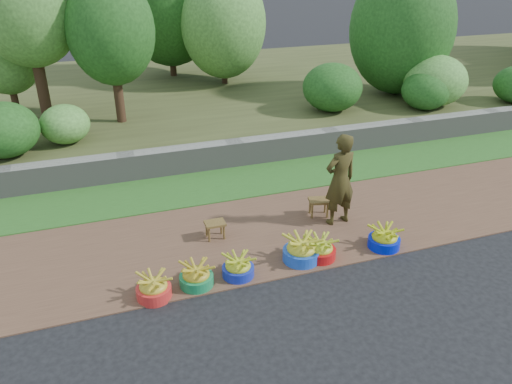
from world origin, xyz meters
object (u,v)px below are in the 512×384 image
object	(u,v)px
basin_d	(301,250)
basin_f	(384,239)
stool_left	(215,225)
basin_b	(196,276)
stool_right	(319,203)
basin_a	(154,288)
vendor_woman	(340,180)
basin_e	(320,249)
basin_c	(238,267)

from	to	relation	value
basin_d	basin_f	bearing A→B (deg)	-3.73
basin_f	stool_left	bearing A→B (deg)	155.10
basin_b	stool_right	world-z (taller)	basin_b
basin_a	basin_b	size ratio (longest dim) A/B	1.00
basin_f	vendor_woman	bearing A→B (deg)	109.09
basin_b	basin_e	distance (m)	1.89
basin_e	stool_right	bearing A→B (deg)	65.33
basin_e	basin_f	distance (m)	1.06
stool_left	basin_f	bearing A→B (deg)	-24.90
basin_e	basin_c	bearing A→B (deg)	-178.37
basin_b	basin_d	xyz separation A→B (m)	(1.60, 0.09, 0.03)
basin_a	stool_left	distance (m)	1.65
stool_left	stool_right	world-z (taller)	stool_right
basin_f	vendor_woman	size ratio (longest dim) A/B	0.31
basin_a	basin_d	bearing A→B (deg)	4.05
stool_left	stool_right	bearing A→B (deg)	4.10
stool_right	vendor_woman	bearing A→B (deg)	-57.86
basin_c	vendor_woman	size ratio (longest dim) A/B	0.29
basin_d	vendor_woman	bearing A→B (deg)	39.42
basin_d	vendor_woman	xyz separation A→B (m)	(1.03, 0.84, 0.62)
basin_d	vendor_woman	size ratio (longest dim) A/B	0.35
basin_d	basin_e	world-z (taller)	basin_d
basin_e	vendor_woman	size ratio (longest dim) A/B	0.30
basin_b	basin_c	bearing A→B (deg)	1.76
basin_d	basin_f	size ratio (longest dim) A/B	1.12
basin_f	stool_right	xyz separation A→B (m)	(-0.52, 1.24, 0.10)
basin_a	vendor_woman	bearing A→B (deg)	17.26
basin_f	stool_right	size ratio (longest dim) A/B	1.22
basin_e	basin_f	bearing A→B (deg)	-3.01
basin_a	basin_b	bearing A→B (deg)	6.53
basin_b	stool_left	world-z (taller)	basin_b
basin_f	basin_e	bearing A→B (deg)	176.99
basin_a	basin_e	size ratio (longest dim) A/B	0.98
basin_b	basin_f	distance (m)	2.95
stool_left	vendor_woman	world-z (taller)	vendor_woman
basin_d	basin_f	world-z (taller)	basin_d
basin_b	stool_right	xyz separation A→B (m)	(2.43, 1.24, 0.11)
basin_e	stool_right	world-z (taller)	basin_e
basin_e	stool_left	xyz separation A→B (m)	(-1.33, 1.05, 0.08)
vendor_woman	basin_a	bearing A→B (deg)	8.93
basin_c	vendor_woman	distance (m)	2.31
basin_d	vendor_woman	distance (m)	1.47
basin_a	stool_right	distance (m)	3.30
basin_a	vendor_woman	xyz separation A→B (m)	(3.22, 1.00, 0.65)
basin_f	basin_c	bearing A→B (deg)	179.53
basin_b	vendor_woman	xyz separation A→B (m)	(2.63, 0.93, 0.65)
vendor_woman	basin_b	bearing A→B (deg)	11.21
basin_d	stool_left	xyz separation A→B (m)	(-1.04, 1.02, 0.06)
basin_b	basin_d	world-z (taller)	basin_d
basin_a	basin_d	size ratio (longest dim) A/B	0.85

